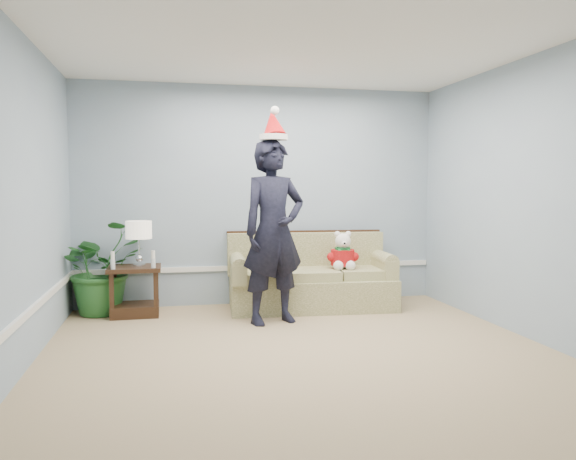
% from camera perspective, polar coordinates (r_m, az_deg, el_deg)
% --- Properties ---
extents(room_shell, '(4.54, 5.04, 2.74)m').
position_cam_1_polar(room_shell, '(4.57, 2.20, 3.05)').
color(room_shell, tan).
rests_on(room_shell, ground).
extents(wainscot_trim, '(4.49, 4.99, 0.06)m').
position_cam_1_polar(wainscot_trim, '(5.69, -12.45, -5.90)').
color(wainscot_trim, white).
rests_on(wainscot_trim, room_shell).
extents(sofa, '(2.00, 0.97, 0.91)m').
position_cam_1_polar(sofa, '(6.82, 2.31, -5.18)').
color(sofa, olive).
rests_on(sofa, room_shell).
extents(side_table, '(0.58, 0.49, 0.56)m').
position_cam_1_polar(side_table, '(6.63, -15.28, -6.52)').
color(side_table, '#352413').
rests_on(side_table, room_shell).
extents(table_lamp, '(0.29, 0.29, 0.51)m').
position_cam_1_polar(table_lamp, '(6.51, -14.93, -0.18)').
color(table_lamp, silver).
rests_on(table_lamp, side_table).
extents(candle_pair, '(0.48, 0.05, 0.19)m').
position_cam_1_polar(candle_pair, '(6.39, -15.46, -3.00)').
color(candle_pair, silver).
rests_on(candle_pair, side_table).
extents(houseplant, '(1.28, 1.24, 1.08)m').
position_cam_1_polar(houseplant, '(6.80, -18.38, -3.60)').
color(houseplant, '#235F26').
rests_on(houseplant, room_shell).
extents(man, '(0.82, 0.66, 1.96)m').
position_cam_1_polar(man, '(5.97, -1.46, -0.19)').
color(man, black).
rests_on(man, room_shell).
extents(santa_hat, '(0.36, 0.39, 0.35)m').
position_cam_1_polar(santa_hat, '(6.00, -1.51, 10.53)').
color(santa_hat, white).
rests_on(santa_hat, man).
extents(teddy_bear, '(0.32, 0.34, 0.46)m').
position_cam_1_polar(teddy_bear, '(6.75, 5.60, -2.55)').
color(teddy_bear, white).
rests_on(teddy_bear, sofa).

